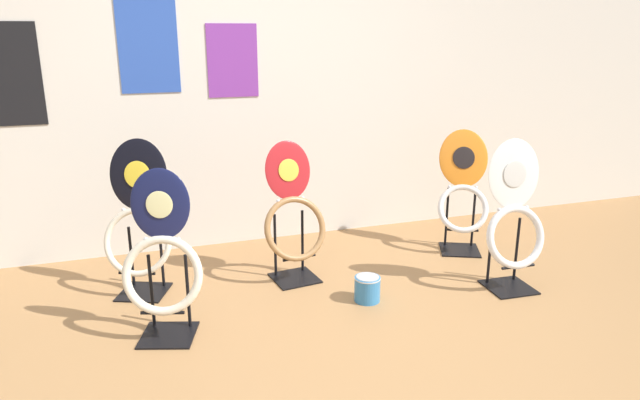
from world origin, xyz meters
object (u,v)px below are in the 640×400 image
object	(u,v)px
toilet_seat_display_orange_sun	(463,192)
paint_can	(367,288)
toilet_seat_display_crimson_swirl	(293,219)
toilet_seat_display_white_plain	(514,224)
toilet_seat_display_navy_moon	(162,261)
toilet_seat_display_jazz_black	(139,222)

from	to	relation	value
toilet_seat_display_orange_sun	paint_can	bearing A→B (deg)	-149.95
toilet_seat_display_crimson_swirl	toilet_seat_display_white_plain	world-z (taller)	toilet_seat_display_white_plain
toilet_seat_display_navy_moon	toilet_seat_display_crimson_swirl	bearing A→B (deg)	30.48
toilet_seat_display_crimson_swirl	toilet_seat_display_orange_sun	bearing A→B (deg)	5.33
toilet_seat_display_crimson_swirl	toilet_seat_display_jazz_black	size ratio (longest dim) A/B	0.95
toilet_seat_display_crimson_swirl	paint_can	bearing A→B (deg)	-54.03
toilet_seat_display_crimson_swirl	toilet_seat_display_white_plain	xyz separation A→B (m)	(1.25, -0.58, 0.01)
toilet_seat_display_crimson_swirl	toilet_seat_display_orange_sun	xyz separation A→B (m)	(1.33, 0.12, 0.02)
toilet_seat_display_navy_moon	toilet_seat_display_white_plain	world-z (taller)	toilet_seat_display_white_plain
toilet_seat_display_navy_moon	toilet_seat_display_white_plain	bearing A→B (deg)	-2.10
toilet_seat_display_jazz_black	toilet_seat_display_white_plain	world-z (taller)	toilet_seat_display_jazz_black
toilet_seat_display_navy_moon	toilet_seat_display_jazz_black	distance (m)	0.62
toilet_seat_display_jazz_black	toilet_seat_display_white_plain	xyz separation A→B (m)	(2.20, -0.69, -0.03)
paint_can	toilet_seat_display_crimson_swirl	bearing A→B (deg)	125.97
toilet_seat_display_jazz_black	toilet_seat_display_white_plain	bearing A→B (deg)	-17.32
toilet_seat_display_navy_moon	toilet_seat_display_jazz_black	size ratio (longest dim) A/B	0.95
paint_can	toilet_seat_display_orange_sun	bearing A→B (deg)	30.05
toilet_seat_display_navy_moon	paint_can	world-z (taller)	toilet_seat_display_navy_moon
toilet_seat_display_white_plain	toilet_seat_display_orange_sun	size ratio (longest dim) A/B	1.08
toilet_seat_display_orange_sun	paint_can	world-z (taller)	toilet_seat_display_orange_sun
toilet_seat_display_crimson_swirl	toilet_seat_display_white_plain	size ratio (longest dim) A/B	0.96
toilet_seat_display_white_plain	paint_can	xyz separation A→B (m)	(-0.92, 0.12, -0.34)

